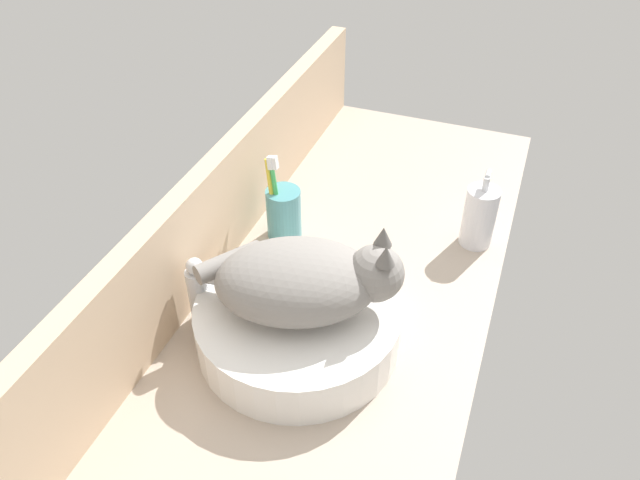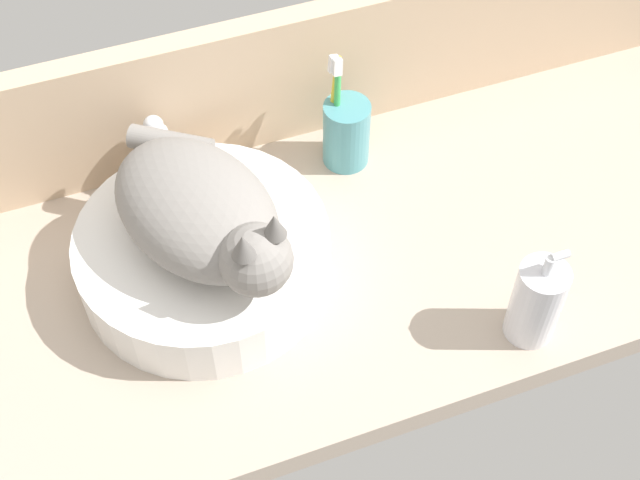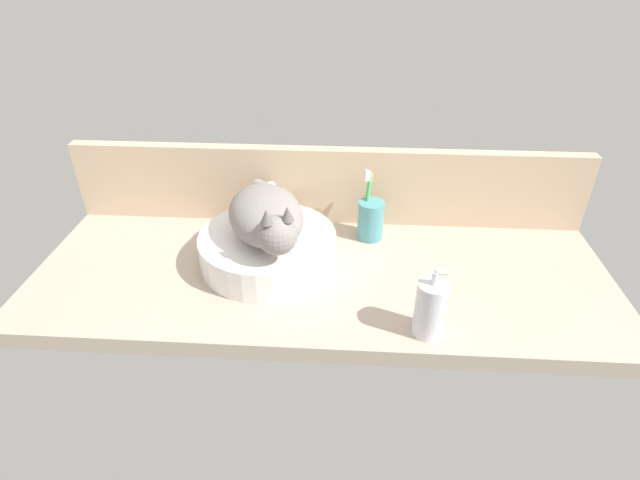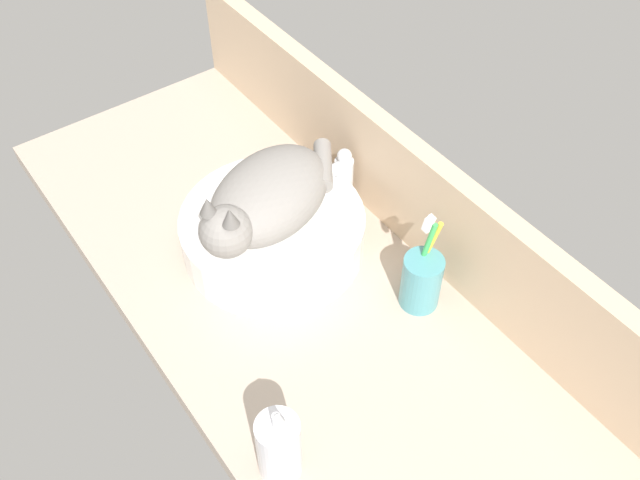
% 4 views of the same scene
% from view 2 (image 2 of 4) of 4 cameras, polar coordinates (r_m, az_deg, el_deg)
% --- Properties ---
extents(ground_plane, '(1.37, 0.53, 0.04)m').
position_cam_2_polar(ground_plane, '(1.22, -0.90, -1.88)').
color(ground_plane, '#B2A08E').
extents(backsplash_panel, '(1.37, 0.04, 0.21)m').
position_cam_2_polar(backsplash_panel, '(1.29, -4.70, 9.79)').
color(backsplash_panel, '#CCAD8C').
rests_on(backsplash_panel, ground_plane).
extents(sink_basin, '(0.33, 0.33, 0.08)m').
position_cam_2_polar(sink_basin, '(1.17, -7.44, -0.94)').
color(sink_basin, white).
rests_on(sink_basin, ground_plane).
extents(cat, '(0.25, 0.31, 0.14)m').
position_cam_2_polar(cat, '(1.09, -7.50, 1.73)').
color(cat, gray).
rests_on(cat, sink_basin).
extents(faucet, '(0.04, 0.12, 0.14)m').
position_cam_2_polar(faucet, '(1.25, -10.13, 5.30)').
color(faucet, silver).
rests_on(faucet, ground_plane).
extents(soap_dispenser, '(0.06, 0.06, 0.16)m').
position_cam_2_polar(soap_dispenser, '(1.12, 13.68, -3.87)').
color(soap_dispenser, silver).
rests_on(soap_dispenser, ground_plane).
extents(toothbrush_cup, '(0.07, 0.07, 0.19)m').
position_cam_2_polar(toothbrush_cup, '(1.29, 1.65, 6.96)').
color(toothbrush_cup, teal).
rests_on(toothbrush_cup, ground_plane).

